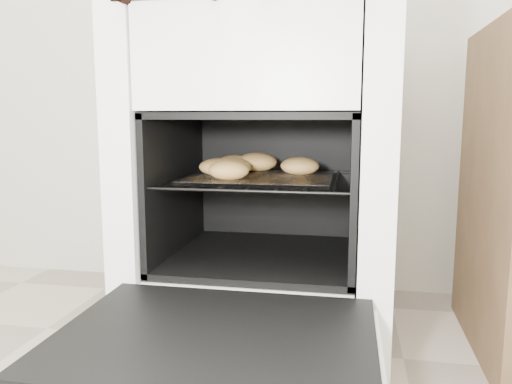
# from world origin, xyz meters

# --- Properties ---
(stove) EXTENTS (0.64, 0.71, 0.98)m
(stove) POSITION_xyz_m (-0.04, 1.14, 0.48)
(stove) COLOR white
(stove) RESTS_ON ground
(oven_door) EXTENTS (0.58, 0.45, 0.04)m
(oven_door) POSITION_xyz_m (-0.04, 0.60, 0.21)
(oven_door) COLOR black
(oven_door) RESTS_ON stove
(oven_rack) EXTENTS (0.47, 0.45, 0.01)m
(oven_rack) POSITION_xyz_m (-0.04, 1.07, 0.45)
(oven_rack) COLOR black
(oven_rack) RESTS_ON stove
(foil_sheet) EXTENTS (0.36, 0.32, 0.01)m
(foil_sheet) POSITION_xyz_m (-0.04, 1.05, 0.45)
(foil_sheet) COLOR white
(foil_sheet) RESTS_ON oven_rack
(baked_rolls) EXTENTS (0.34, 0.35, 0.05)m
(baked_rolls) POSITION_xyz_m (-0.08, 1.09, 0.48)
(baked_rolls) COLOR tan
(baked_rolls) RESTS_ON foil_sheet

